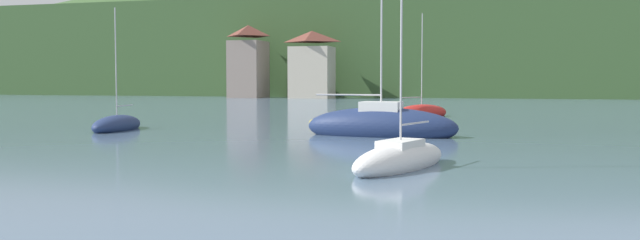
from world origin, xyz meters
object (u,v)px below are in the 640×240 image
shore_building_westcentral (312,66)px  sailboat_mid_4 (381,126)px  shore_building_west (248,63)px  sailboat_mid_0 (117,125)px  sailboat_far_5 (421,113)px  mooring_buoy_near (314,124)px  sailboat_mid_1 (400,159)px

shore_building_westcentral → sailboat_mid_4: (22.27, -62.18, -4.31)m
shore_building_west → sailboat_mid_0: size_ratio=1.57×
sailboat_mid_0 → sailboat_far_5: sailboat_far_5 is taller
shore_building_westcentral → mooring_buoy_near: 57.20m
shore_building_west → sailboat_mid_4: bearing=-62.6°
sailboat_far_5 → mooring_buoy_near: (-5.48, -9.53, -0.30)m
sailboat_mid_0 → sailboat_far_5: (14.37, 17.44, 0.03)m
shore_building_west → sailboat_mid_1: (35.37, -74.31, -5.05)m
shore_building_west → sailboat_mid_0: shore_building_west is taller
sailboat_mid_0 → sailboat_mid_4: bearing=81.6°
shore_building_west → sailboat_mid_4: shore_building_west is taller
shore_building_westcentral → sailboat_mid_1: (25.14, -73.87, -4.51)m
shore_building_west → mooring_buoy_near: (26.77, -54.99, -5.33)m
shore_building_west → sailboat_far_5: bearing=-54.6°
sailboat_mid_0 → sailboat_mid_1: bearing=47.4°
shore_building_westcentral → mooring_buoy_near: bearing=-73.1°
sailboat_far_5 → mooring_buoy_near: size_ratio=13.35×
sailboat_mid_0 → sailboat_mid_1: sailboat_mid_1 is taller
sailboat_far_5 → mooring_buoy_near: bearing=-177.9°
sailboat_mid_0 → sailboat_mid_1: (17.49, -11.42, 0.02)m
shore_building_west → shore_building_westcentral: bearing=-2.5°
sailboat_mid_4 → mooring_buoy_near: 9.57m
mooring_buoy_near → sailboat_far_5: bearing=60.1°
shore_building_west → sailboat_mid_1: shore_building_west is taller
sailboat_mid_4 → shore_building_west: bearing=121.3°
shore_building_west → mooring_buoy_near: bearing=-64.0°
sailboat_mid_4 → mooring_buoy_near: (-5.74, 7.64, -0.49)m
shore_building_westcentral → mooring_buoy_near: size_ratio=16.62×
sailboat_mid_4 → mooring_buoy_near: size_ratio=17.02×
shore_building_westcentral → sailboat_mid_4: 66.19m
sailboat_mid_0 → mooring_buoy_near: bearing=122.2°
sailboat_mid_0 → shore_building_west: bearing=-173.6°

